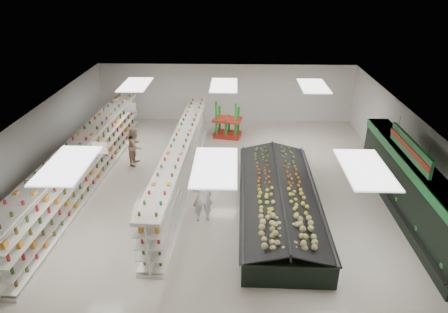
{
  "coord_description": "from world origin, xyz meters",
  "views": [
    {
      "loc": [
        0.53,
        -13.49,
        8.05
      ],
      "look_at": [
        0.1,
        0.64,
        1.23
      ],
      "focal_mm": 32.0,
      "sensor_mm": 36.0,
      "label": 1
    }
  ],
  "objects_px": {
    "produce_island": "(279,199)",
    "shopper_background": "(135,146)",
    "gondola_left": "(84,167)",
    "gondola_center": "(181,165)",
    "shopper_main": "(202,196)",
    "soda_endcap": "(228,121)"
  },
  "relations": [
    {
      "from": "shopper_main",
      "to": "shopper_background",
      "type": "relative_size",
      "value": 1.1
    },
    {
      "from": "shopper_main",
      "to": "shopper_background",
      "type": "distance_m",
      "value": 5.4
    },
    {
      "from": "gondola_left",
      "to": "produce_island",
      "type": "bearing_deg",
      "value": -8.33
    },
    {
      "from": "gondola_center",
      "to": "soda_endcap",
      "type": "distance_m",
      "value": 5.29
    },
    {
      "from": "gondola_center",
      "to": "soda_endcap",
      "type": "bearing_deg",
      "value": 73.33
    },
    {
      "from": "produce_island",
      "to": "shopper_background",
      "type": "xyz_separation_m",
      "value": [
        -5.97,
        3.69,
        0.34
      ]
    },
    {
      "from": "produce_island",
      "to": "shopper_background",
      "type": "bearing_deg",
      "value": 148.23
    },
    {
      "from": "gondola_left",
      "to": "shopper_background",
      "type": "height_order",
      "value": "gondola_left"
    },
    {
      "from": "gondola_left",
      "to": "soda_endcap",
      "type": "distance_m",
      "value": 7.7
    },
    {
      "from": "shopper_background",
      "to": "gondola_left",
      "type": "bearing_deg",
      "value": 155.02
    },
    {
      "from": "produce_island",
      "to": "gondola_center",
      "type": "bearing_deg",
      "value": 152.94
    },
    {
      "from": "soda_endcap",
      "to": "shopper_main",
      "type": "distance_m",
      "value": 7.51
    },
    {
      "from": "soda_endcap",
      "to": "shopper_background",
      "type": "distance_m",
      "value": 5.11
    },
    {
      "from": "gondola_center",
      "to": "soda_endcap",
      "type": "relative_size",
      "value": 6.15
    },
    {
      "from": "produce_island",
      "to": "shopper_main",
      "type": "xyz_separation_m",
      "value": [
        -2.68,
        -0.59,
        0.43
      ]
    },
    {
      "from": "shopper_background",
      "to": "gondola_center",
      "type": "bearing_deg",
      "value": -120.21
    },
    {
      "from": "shopper_background",
      "to": "shopper_main",
      "type": "bearing_deg",
      "value": -134.13
    },
    {
      "from": "soda_endcap",
      "to": "gondola_left",
      "type": "bearing_deg",
      "value": -135.14
    },
    {
      "from": "gondola_center",
      "to": "shopper_main",
      "type": "bearing_deg",
      "value": -65.0
    },
    {
      "from": "produce_island",
      "to": "soda_endcap",
      "type": "distance_m",
      "value": 7.18
    },
    {
      "from": "shopper_main",
      "to": "shopper_background",
      "type": "bearing_deg",
      "value": -68.18
    },
    {
      "from": "gondola_left",
      "to": "shopper_background",
      "type": "bearing_deg",
      "value": 59.42
    }
  ]
}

